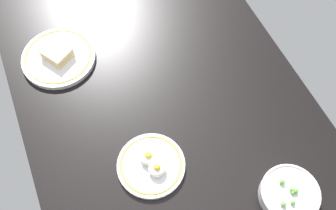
% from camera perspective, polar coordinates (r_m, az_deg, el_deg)
% --- Properties ---
extents(dining_table, '(1.35, 0.83, 0.04)m').
position_cam_1_polar(dining_table, '(1.13, 0.00, -0.98)').
color(dining_table, black).
rests_on(dining_table, ground).
extents(plate_sandwich, '(0.23, 0.23, 0.05)m').
position_cam_1_polar(plate_sandwich, '(1.24, -16.12, 6.97)').
color(plate_sandwich, silver).
rests_on(plate_sandwich, dining_table).
extents(plate_eggs, '(0.18, 0.18, 0.05)m').
position_cam_1_polar(plate_eggs, '(1.03, -2.51, -8.93)').
color(plate_eggs, silver).
rests_on(plate_eggs, dining_table).
extents(bowl_peas, '(0.15, 0.15, 0.05)m').
position_cam_1_polar(bowl_peas, '(1.04, 17.72, -12.65)').
color(bowl_peas, silver).
rests_on(bowl_peas, dining_table).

